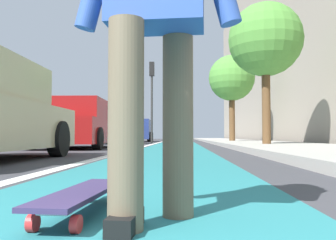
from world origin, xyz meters
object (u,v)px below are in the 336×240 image
parked_car_end (138,131)px  parked_car_mid (78,125)px  skateboard (83,195)px  parked_car_far (118,129)px  skater_person (155,1)px  street_tree_far (232,79)px  traffic_light (152,87)px  street_tree_mid (265,40)px

parked_car_end → parked_car_mid: bearing=179.2°
skateboard → parked_car_far: (15.60, 2.73, 0.61)m
skater_person → street_tree_far: 17.33m
parked_car_mid → traffic_light: 9.74m
parked_car_far → street_tree_far: size_ratio=0.90×
parked_car_far → street_tree_far: (1.20, -5.73, 2.66)m
traffic_light → street_tree_far: (-1.57, -4.32, 0.21)m
skateboard → parked_car_mid: parked_car_mid is taller
skateboard → street_tree_far: 17.38m
parked_car_mid → street_tree_far: bearing=-36.6°
skateboard → street_tree_mid: 10.24m
parked_car_end → street_tree_far: (-5.26, -5.58, 2.66)m
skateboard → skater_person: bearing=-113.3°
skateboard → parked_car_end: size_ratio=0.19×
skateboard → skater_person: size_ratio=0.52×
parked_car_mid → street_tree_mid: 6.32m
parked_car_far → traffic_light: bearing=-27.1°
traffic_light → parked_car_end: bearing=18.9°
parked_car_far → parked_car_mid: bearing=179.8°
traffic_light → street_tree_far: traffic_light is taller
traffic_light → street_tree_far: bearing=-109.9°
parked_car_mid → parked_car_end: parked_car_end is taller
skater_person → traffic_light: (18.52, 1.67, 2.22)m
skateboard → parked_car_end: bearing=6.7°
skater_person → skateboard: bearing=66.7°
parked_car_end → parked_car_far: bearing=178.7°
parked_car_mid → skater_person: bearing=-161.4°
street_tree_mid → street_tree_far: 7.56m
skater_person → street_tree_mid: 10.04m
skater_person → street_tree_mid: size_ratio=0.37×
skater_person → parked_car_end: size_ratio=0.36×
street_tree_mid → skater_person: bearing=164.2°
skater_person → parked_car_far: skater_person is taller
traffic_light → street_tree_far: size_ratio=1.00×
traffic_light → street_tree_mid: bearing=-154.7°
skateboard → parked_car_mid: size_ratio=0.19×
parked_car_end → skateboard: bearing=-173.3°
traffic_light → street_tree_mid: (-9.13, -4.32, 0.15)m
parked_car_mid → street_tree_far: (7.74, -5.76, 2.67)m
parked_car_end → street_tree_mid: street_tree_mid is taller
skateboard → traffic_light: traffic_light is taller
skater_person → parked_car_mid: 9.72m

